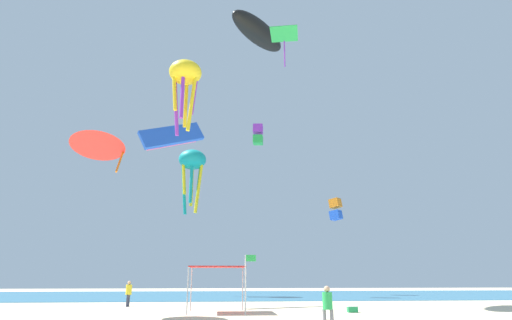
# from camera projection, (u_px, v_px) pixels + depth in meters

# --- Properties ---
(ocean_strip) EXTENTS (110.00, 25.26, 0.03)m
(ocean_strip) POSITION_uv_depth(u_px,v_px,m) (251.00, 295.00, 45.41)
(ocean_strip) COLOR teal
(ocean_strip) RESTS_ON ground
(canopy_tent) EXTENTS (3.19, 2.91, 2.54)m
(canopy_tent) POSITION_uv_depth(u_px,v_px,m) (217.00, 269.00, 23.75)
(canopy_tent) COLOR #B2B2B7
(canopy_tent) RESTS_ON ground
(person_near_tent) EXTENTS (0.40, 0.38, 1.61)m
(person_near_tent) POSITION_uv_depth(u_px,v_px,m) (328.00, 304.00, 15.87)
(person_near_tent) COLOR slate
(person_near_tent) RESTS_ON ground
(person_leftmost) EXTENTS (0.40, 0.45, 1.68)m
(person_leftmost) POSITION_uv_depth(u_px,v_px,m) (129.00, 291.00, 27.87)
(person_leftmost) COLOR #33384C
(person_leftmost) RESTS_ON ground
(banner_flag) EXTENTS (0.61, 0.06, 3.11)m
(banner_flag) POSITION_uv_depth(u_px,v_px,m) (247.00, 277.00, 22.26)
(banner_flag) COLOR silver
(banner_flag) RESTS_ON ground
(cooler_box) EXTENTS (0.57, 0.37, 0.35)m
(cooler_box) POSITION_uv_depth(u_px,v_px,m) (352.00, 309.00, 23.19)
(cooler_box) COLOR #1E8C4C
(cooler_box) RESTS_ON ground
(kite_box_orange) EXTENTS (1.75, 1.74, 2.62)m
(kite_box_orange) POSITION_uv_depth(u_px,v_px,m) (336.00, 209.00, 48.66)
(kite_box_orange) COLOR orange
(kite_octopus_yellow) EXTENTS (2.59, 2.59, 4.62)m
(kite_octopus_yellow) POSITION_uv_depth(u_px,v_px,m) (185.00, 76.00, 24.71)
(kite_octopus_yellow) COLOR yellow
(kite_diamond_green) EXTENTS (2.48, 2.48, 2.87)m
(kite_diamond_green) POSITION_uv_depth(u_px,v_px,m) (284.00, 36.00, 31.60)
(kite_diamond_green) COLOR green
(kite_delta_red) EXTENTS (3.23, 3.25, 2.71)m
(kite_delta_red) POSITION_uv_depth(u_px,v_px,m) (99.00, 142.00, 23.89)
(kite_delta_red) COLOR red
(kite_parafoil_blue) EXTENTS (5.07, 2.97, 3.30)m
(kite_parafoil_blue) POSITION_uv_depth(u_px,v_px,m) (172.00, 136.00, 32.67)
(kite_parafoil_blue) COLOR blue
(kite_inflatable_black) EXTENTS (6.49, 6.97, 2.80)m
(kite_inflatable_black) POSITION_uv_depth(u_px,v_px,m) (258.00, 32.00, 37.31)
(kite_inflatable_black) COLOR black
(kite_box_purple) EXTENTS (1.29, 1.27, 2.32)m
(kite_box_purple) POSITION_uv_depth(u_px,v_px,m) (258.00, 134.00, 47.08)
(kite_box_purple) COLOR purple
(kite_octopus_teal) EXTENTS (4.28, 4.28, 7.35)m
(kite_octopus_teal) POSITION_uv_depth(u_px,v_px,m) (192.00, 163.00, 46.61)
(kite_octopus_teal) COLOR teal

